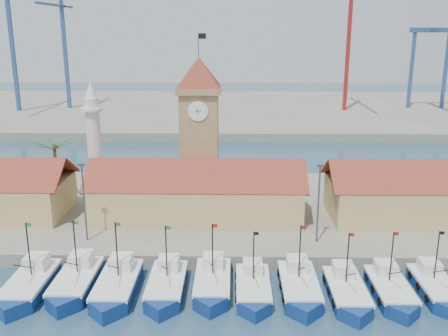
{
  "coord_description": "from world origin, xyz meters",
  "views": [
    {
      "loc": [
        4.55,
        -40.17,
        24.6
      ],
      "look_at": [
        3.46,
        18.0,
        8.43
      ],
      "focal_mm": 40.0,
      "sensor_mm": 36.0,
      "label": 1
    }
  ],
  "objects_px": {
    "boat_0": "(29,287)",
    "minaret": "(94,139)",
    "boat_5": "(253,290)",
    "clock_tower": "(199,127)"
  },
  "relations": [
    {
      "from": "clock_tower",
      "to": "boat_5",
      "type": "bearing_deg",
      "value": -74.44
    },
    {
      "from": "boat_0",
      "to": "clock_tower",
      "type": "bearing_deg",
      "value": 57.26
    },
    {
      "from": "boat_5",
      "to": "clock_tower",
      "type": "bearing_deg",
      "value": 105.56
    },
    {
      "from": "clock_tower",
      "to": "minaret",
      "type": "bearing_deg",
      "value": 172.39
    },
    {
      "from": "boat_0",
      "to": "minaret",
      "type": "bearing_deg",
      "value": 89.88
    },
    {
      "from": "boat_5",
      "to": "clock_tower",
      "type": "height_order",
      "value": "clock_tower"
    },
    {
      "from": "boat_0",
      "to": "minaret",
      "type": "relative_size",
      "value": 0.6
    },
    {
      "from": "boat_5",
      "to": "minaret",
      "type": "height_order",
      "value": "minaret"
    },
    {
      "from": "boat_0",
      "to": "clock_tower",
      "type": "xyz_separation_m",
      "value": [
        15.05,
        23.41,
        11.2
      ]
    },
    {
      "from": "minaret",
      "to": "boat_5",
      "type": "bearing_deg",
      "value": -49.82
    }
  ]
}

